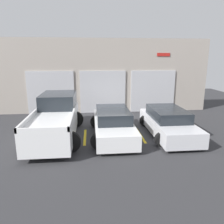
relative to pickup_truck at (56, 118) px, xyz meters
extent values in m
plane|color=#2D2D30|center=(2.75, 1.64, -0.90)|extent=(28.00, 28.00, 0.00)
cube|color=#9E9389|center=(2.75, 4.94, 1.62)|extent=(14.51, 0.60, 5.04)
cube|color=#ADADB2|center=(-0.99, 4.60, 0.55)|extent=(3.14, 0.08, 2.90)
cube|color=#ADADB2|center=(2.55, 4.60, 0.55)|extent=(3.14, 0.08, 2.90)
cube|color=#ADADB2|center=(6.09, 4.60, 0.55)|extent=(3.14, 0.08, 2.90)
cube|color=#B21E19|center=(6.74, 4.61, 3.07)|extent=(0.90, 0.03, 0.22)
cube|color=white|center=(0.00, -0.32, -0.18)|extent=(1.87, 5.47, 0.98)
cube|color=#1E2328|center=(0.00, 1.19, 0.67)|extent=(1.72, 2.46, 0.72)
cube|color=white|center=(-0.90, -1.55, 0.40)|extent=(0.08, 3.01, 0.18)
cube|color=white|center=(0.90, -1.55, 0.40)|extent=(0.08, 3.01, 0.18)
cube|color=white|center=(0.00, -3.02, 0.40)|extent=(1.87, 0.08, 0.18)
cylinder|color=black|center=(-0.83, 1.38, -0.47)|extent=(0.87, 0.22, 0.87)
cylinder|color=black|center=(0.83, 1.38, -0.47)|extent=(0.87, 0.22, 0.87)
cylinder|color=black|center=(-0.83, -2.02, -0.47)|extent=(0.87, 0.22, 0.87)
cylinder|color=black|center=(0.83, -2.02, -0.47)|extent=(0.87, 0.22, 0.87)
cube|color=white|center=(2.75, -0.32, -0.42)|extent=(1.76, 4.73, 0.67)
cube|color=#1E2328|center=(2.75, -0.20, 0.17)|extent=(1.55, 2.60, 0.52)
cylinder|color=black|center=(1.98, 1.15, -0.57)|extent=(0.68, 0.22, 0.68)
cylinder|color=black|center=(3.52, 1.15, -0.57)|extent=(0.68, 0.22, 0.68)
cylinder|color=black|center=(1.98, -1.79, -0.57)|extent=(0.68, 0.22, 0.68)
cylinder|color=black|center=(3.52, -1.79, -0.57)|extent=(0.68, 0.22, 0.68)
cube|color=silver|center=(5.50, -0.32, -0.43)|extent=(1.77, 4.69, 0.67)
cube|color=#1E2328|center=(5.50, -0.20, 0.15)|extent=(1.56, 2.58, 0.50)
cylinder|color=black|center=(4.73, 1.14, -0.60)|extent=(0.62, 0.22, 0.62)
cylinder|color=black|center=(6.28, 1.14, -0.60)|extent=(0.62, 0.22, 0.62)
cylinder|color=black|center=(4.73, -1.77, -0.60)|extent=(0.62, 0.22, 0.62)
cylinder|color=black|center=(6.28, -1.77, -0.60)|extent=(0.62, 0.22, 0.62)
cube|color=gold|center=(-1.38, -0.32, -0.90)|extent=(0.12, 2.20, 0.01)
cube|color=gold|center=(1.38, -0.32, -0.90)|extent=(0.12, 2.20, 0.01)
cube|color=gold|center=(4.13, -0.32, -0.90)|extent=(0.12, 2.20, 0.01)
cube|color=gold|center=(6.88, -0.32, -0.90)|extent=(0.12, 2.20, 0.01)
camera|label=1|loc=(1.71, -10.43, 2.84)|focal=35.00mm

